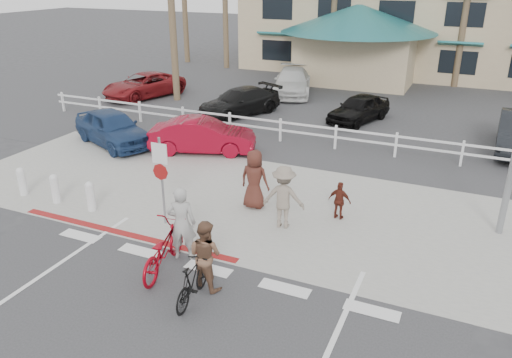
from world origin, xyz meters
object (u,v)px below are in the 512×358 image
at_px(sign_post, 162,177).
at_px(bike_black, 192,282).
at_px(car_red_compact, 113,128).
at_px(bike_red, 163,249).
at_px(car_white_sedan, 203,136).

distance_m(sign_post, bike_black, 3.96).
xyz_separation_m(sign_post, car_red_compact, (-5.90, 5.08, -0.72)).
bearing_deg(bike_black, bike_red, -37.18).
bearing_deg(bike_red, bike_black, 138.80).
bearing_deg(sign_post, car_white_sedan, 109.37).
distance_m(bike_red, car_red_compact, 10.14).
distance_m(bike_red, car_white_sedan, 8.52).
xyz_separation_m(car_white_sedan, car_red_compact, (-3.86, -0.71, 0.05)).
bearing_deg(sign_post, car_red_compact, 139.25).
relative_size(bike_red, car_red_compact, 0.52).
height_order(bike_red, car_white_sedan, car_white_sedan).
bearing_deg(bike_red, car_red_compact, -54.09).
distance_m(bike_red, bike_black, 1.50).
height_order(bike_black, car_red_compact, car_red_compact).
height_order(car_white_sedan, car_red_compact, car_red_compact).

